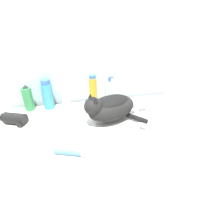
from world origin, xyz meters
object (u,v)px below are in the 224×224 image
at_px(lotion_bottle_white, 65,96).
at_px(hair_dryer, 15,119).
at_px(shampoo_bottle_tall, 93,90).
at_px(cream_tube, 70,153).
at_px(faucet, 141,108).
at_px(soap_pump_bottle, 109,92).
at_px(cat, 110,107).
at_px(soap_bar, 161,125).
at_px(mouthwash_bottle, 48,95).
at_px(spray_bottle_trigger, 28,99).

bearing_deg(lotion_bottle_white, hair_dryer, -151.58).
bearing_deg(shampoo_bottle_tall, lotion_bottle_white, -180.00).
height_order(lotion_bottle_white, cream_tube, lotion_bottle_white).
bearing_deg(faucet, soap_pump_bottle, -75.10).
bearing_deg(lotion_bottle_white, shampoo_bottle_tall, 0.00).
bearing_deg(lotion_bottle_white, cream_tube, -89.09).
height_order(cat, hair_dryer, cat).
bearing_deg(cat, hair_dryer, -37.23).
bearing_deg(soap_bar, mouthwash_bottle, 149.72).
relative_size(spray_bottle_trigger, soap_bar, 2.95).
height_order(shampoo_bottle_tall, spray_bottle_trigger, shampoo_bottle_tall).
bearing_deg(cat, spray_bottle_trigger, -54.51).
height_order(mouthwash_bottle, soap_bar, mouthwash_bottle).
bearing_deg(faucet, cat, 0.76).
distance_m(soap_pump_bottle, mouthwash_bottle, 0.43).
height_order(mouthwash_bottle, cream_tube, mouthwash_bottle).
height_order(mouthwash_bottle, hair_dryer, mouthwash_bottle).
xyz_separation_m(spray_bottle_trigger, soap_bar, (0.80, -0.39, -0.07)).
xyz_separation_m(lotion_bottle_white, cream_tube, (0.01, -0.53, -0.07)).
bearing_deg(hair_dryer, lotion_bottle_white, -129.73).
bearing_deg(soap_bar, cream_tube, -165.70).
relative_size(faucet, soap_pump_bottle, 0.67).
bearing_deg(hair_dryer, soap_pump_bottle, -143.16).
relative_size(hair_dryer, soap_bar, 2.61).
height_order(cat, shampoo_bottle_tall, cat).
relative_size(lotion_bottle_white, soap_pump_bottle, 0.81).
xyz_separation_m(cat, cream_tube, (-0.24, -0.20, -0.13)).
xyz_separation_m(faucet, spray_bottle_trigger, (-0.71, 0.27, 0.01)).
distance_m(faucet, hair_dryer, 0.78).
height_order(faucet, soap_bar, faucet).
xyz_separation_m(lotion_bottle_white, hair_dryer, (-0.31, -0.17, -0.05)).
bearing_deg(shampoo_bottle_tall, faucet, -45.97).
bearing_deg(shampoo_bottle_tall, hair_dryer, -161.69).
bearing_deg(hair_dryer, cream_tube, 153.08).
bearing_deg(mouthwash_bottle, shampoo_bottle_tall, 0.00).
xyz_separation_m(lotion_bottle_white, soap_pump_bottle, (0.31, 0.00, 0.00)).
bearing_deg(shampoo_bottle_tall, spray_bottle_trigger, 180.00).
bearing_deg(cream_tube, lotion_bottle_white, 90.91).
bearing_deg(soap_pump_bottle, shampoo_bottle_tall, 180.00).
height_order(cream_tube, soap_bar, cream_tube).
height_order(spray_bottle_trigger, cream_tube, spray_bottle_trigger).
distance_m(cat, soap_bar, 0.33).
distance_m(cat, shampoo_bottle_tall, 0.33).
height_order(soap_pump_bottle, hair_dryer, soap_pump_bottle).
distance_m(lotion_bottle_white, spray_bottle_trigger, 0.25).
distance_m(lotion_bottle_white, cream_tube, 0.53).
xyz_separation_m(soap_pump_bottle, cream_tube, (-0.31, -0.53, -0.07)).
relative_size(lotion_bottle_white, mouthwash_bottle, 0.77).
bearing_deg(lotion_bottle_white, soap_pump_bottle, 0.00).
height_order(lotion_bottle_white, spray_bottle_trigger, spray_bottle_trigger).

